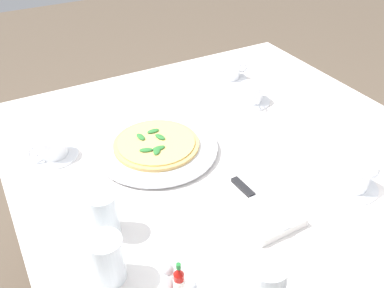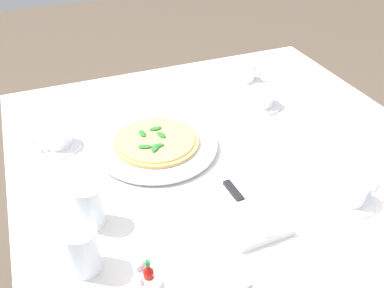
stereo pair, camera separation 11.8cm
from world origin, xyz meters
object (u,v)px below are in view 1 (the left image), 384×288
at_px(hot_sauce_bottle, 179,281).
at_px(water_glass_center_back, 107,261).
at_px(water_glass_right_edge, 104,216).
at_px(water_glass_far_right, 265,287).
at_px(coffee_cup_near_right, 354,178).
at_px(pepper_shaker, 168,275).
at_px(coffee_cup_back_corner, 52,148).
at_px(dinner_knife, 256,200).
at_px(pizza, 156,144).
at_px(napkin_folded, 255,203).
at_px(coffee_cup_far_left, 251,94).
at_px(pizza_plate, 156,148).
at_px(coffee_cup_left_edge, 230,72).

bearing_deg(hot_sauce_bottle, water_glass_center_back, -133.78).
bearing_deg(water_glass_right_edge, water_glass_far_right, 31.98).
xyz_separation_m(coffee_cup_near_right, pepper_shaker, (0.03, -0.53, -0.01)).
distance_m(coffee_cup_back_corner, dinner_knife, 0.56).
relative_size(pizza, pepper_shaker, 4.22).
bearing_deg(coffee_cup_back_corner, napkin_folded, 40.45).
relative_size(coffee_cup_near_right, napkin_folded, 0.58).
xyz_separation_m(pizza, coffee_cup_near_right, (0.37, 0.36, 0.01)).
bearing_deg(napkin_folded, coffee_cup_far_left, 144.30).
height_order(coffee_cup_far_left, dinner_knife, coffee_cup_far_left).
bearing_deg(pepper_shaker, coffee_cup_near_right, 93.74).
distance_m(pizza, coffee_cup_near_right, 0.52).
bearing_deg(water_glass_center_back, pizza_plate, 142.52).
relative_size(pizza, water_glass_right_edge, 2.27).
xyz_separation_m(water_glass_far_right, dinner_knife, (-0.22, 0.14, -0.02)).
xyz_separation_m(water_glass_far_right, pepper_shaker, (-0.12, -0.14, -0.02)).
bearing_deg(hot_sauce_bottle, pizza, 160.42).
bearing_deg(napkin_folded, water_glass_far_right, -33.65).
xyz_separation_m(coffee_cup_far_left, water_glass_right_edge, (0.32, -0.61, 0.02)).
height_order(pizza_plate, pepper_shaker, pepper_shaker).
xyz_separation_m(coffee_cup_back_corner, coffee_cup_far_left, (0.01, 0.65, 0.00)).
distance_m(coffee_cup_back_corner, water_glass_right_edge, 0.33).
bearing_deg(water_glass_far_right, coffee_cup_back_corner, -160.56).
distance_m(coffee_cup_far_left, coffee_cup_left_edge, 0.18).
relative_size(coffee_cup_far_left, coffee_cup_left_edge, 1.01).
distance_m(water_glass_right_edge, water_glass_far_right, 0.37).
height_order(water_glass_right_edge, water_glass_center_back, same).
bearing_deg(coffee_cup_far_left, dinner_knife, -33.96).
relative_size(coffee_cup_far_left, water_glass_far_right, 1.23).
height_order(coffee_cup_near_right, water_glass_right_edge, water_glass_right_edge).
relative_size(water_glass_right_edge, hot_sauce_bottle, 1.26).
height_order(coffee_cup_near_right, pepper_shaker, coffee_cup_near_right).
bearing_deg(coffee_cup_back_corner, water_glass_right_edge, 5.52).
height_order(coffee_cup_back_corner, coffee_cup_far_left, coffee_cup_far_left).
bearing_deg(pizza, water_glass_right_edge, -45.77).
relative_size(pizza, coffee_cup_far_left, 1.81).
bearing_deg(coffee_cup_back_corner, pizza_plate, 66.03).
bearing_deg(coffee_cup_back_corner, pepper_shaker, 9.85).
distance_m(water_glass_far_right, pepper_shaker, 0.19).
xyz_separation_m(coffee_cup_left_edge, napkin_folded, (0.59, -0.31, -0.02)).
relative_size(coffee_cup_near_right, hot_sauce_bottle, 1.57).
bearing_deg(dinner_knife, water_glass_right_edge, -109.06).
bearing_deg(napkin_folded, coffee_cup_near_right, 74.83).
height_order(pizza_plate, coffee_cup_far_left, coffee_cup_far_left).
relative_size(coffee_cup_left_edge, napkin_folded, 0.58).
xyz_separation_m(water_glass_center_back, dinner_knife, (-0.02, 0.37, -0.02)).
relative_size(coffee_cup_back_corner, pepper_shaker, 2.35).
xyz_separation_m(coffee_cup_near_right, coffee_cup_left_edge, (-0.65, 0.06, -0.00)).
bearing_deg(water_glass_right_edge, dinner_knife, 73.52).
xyz_separation_m(water_glass_center_back, pepper_shaker, (0.07, 0.09, -0.02)).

